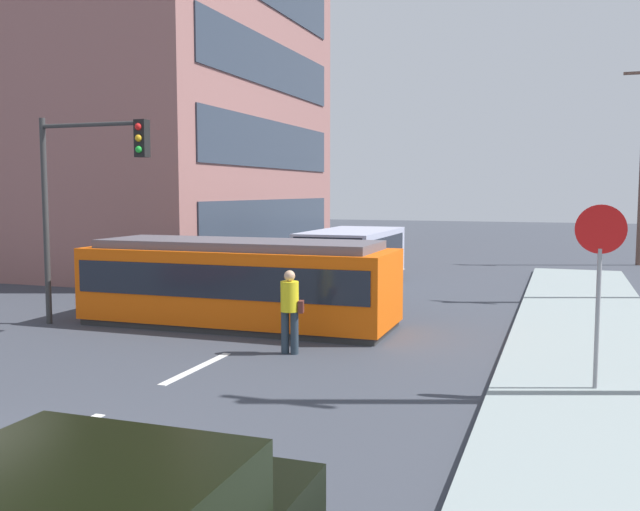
{
  "coord_description": "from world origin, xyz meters",
  "views": [
    {
      "loc": [
        6.23,
        -4.94,
        3.23
      ],
      "look_at": [
        1.48,
        8.54,
        1.89
      ],
      "focal_mm": 38.9,
      "sensor_mm": 36.0,
      "label": 1
    }
  ],
  "objects_px": {
    "parked_sedan_mid": "(166,274)",
    "traffic_light_mast": "(85,180)",
    "streetcar_tram": "(239,281)",
    "city_bus": "(352,253)",
    "stop_sign": "(600,258)",
    "pedestrian_crossing": "(290,307)"
  },
  "relations": [
    {
      "from": "parked_sedan_mid",
      "to": "traffic_light_mast",
      "type": "height_order",
      "value": "traffic_light_mast"
    },
    {
      "from": "city_bus",
      "to": "traffic_light_mast",
      "type": "height_order",
      "value": "traffic_light_mast"
    },
    {
      "from": "traffic_light_mast",
      "to": "stop_sign",
      "type": "bearing_deg",
      "value": -10.39
    },
    {
      "from": "traffic_light_mast",
      "to": "pedestrian_crossing",
      "type": "bearing_deg",
      "value": -9.75
    },
    {
      "from": "parked_sedan_mid",
      "to": "traffic_light_mast",
      "type": "relative_size",
      "value": 0.91
    },
    {
      "from": "stop_sign",
      "to": "traffic_light_mast",
      "type": "bearing_deg",
      "value": 169.61
    },
    {
      "from": "pedestrian_crossing",
      "to": "traffic_light_mast",
      "type": "bearing_deg",
      "value": 170.25
    },
    {
      "from": "city_bus",
      "to": "pedestrian_crossing",
      "type": "distance_m",
      "value": 10.54
    },
    {
      "from": "traffic_light_mast",
      "to": "city_bus",
      "type": "bearing_deg",
      "value": 68.6
    },
    {
      "from": "city_bus",
      "to": "streetcar_tram",
      "type": "bearing_deg",
      "value": -92.94
    },
    {
      "from": "pedestrian_crossing",
      "to": "stop_sign",
      "type": "bearing_deg",
      "value": -11.03
    },
    {
      "from": "streetcar_tram",
      "to": "traffic_light_mast",
      "type": "distance_m",
      "value": 4.3
    },
    {
      "from": "parked_sedan_mid",
      "to": "stop_sign",
      "type": "bearing_deg",
      "value": -30.89
    },
    {
      "from": "streetcar_tram",
      "to": "city_bus",
      "type": "height_order",
      "value": "streetcar_tram"
    },
    {
      "from": "streetcar_tram",
      "to": "city_bus",
      "type": "relative_size",
      "value": 1.36
    },
    {
      "from": "streetcar_tram",
      "to": "parked_sedan_mid",
      "type": "distance_m",
      "value": 6.0
    },
    {
      "from": "city_bus",
      "to": "parked_sedan_mid",
      "type": "height_order",
      "value": "city_bus"
    },
    {
      "from": "traffic_light_mast",
      "to": "streetcar_tram",
      "type": "bearing_deg",
      "value": 22.75
    },
    {
      "from": "streetcar_tram",
      "to": "pedestrian_crossing",
      "type": "relative_size",
      "value": 4.5
    },
    {
      "from": "traffic_light_mast",
      "to": "parked_sedan_mid",
      "type": "bearing_deg",
      "value": 102.65
    },
    {
      "from": "city_bus",
      "to": "stop_sign",
      "type": "relative_size",
      "value": 1.91
    },
    {
      "from": "streetcar_tram",
      "to": "traffic_light_mast",
      "type": "bearing_deg",
      "value": -157.25
    }
  ]
}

